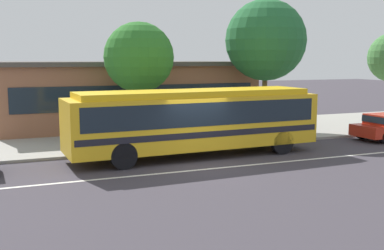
{
  "coord_description": "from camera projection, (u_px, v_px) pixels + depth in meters",
  "views": [
    {
      "loc": [
        -6.95,
        -16.31,
        4.01
      ],
      "look_at": [
        0.31,
        1.64,
        1.3
      ],
      "focal_mm": 44.27,
      "sensor_mm": 36.0,
      "label": 1
    }
  ],
  "objects": [
    {
      "name": "street_tree_near_stop",
      "position": [
        139.0,
        58.0,
        22.94
      ],
      "size": [
        3.42,
        3.42,
        5.68
      ],
      "color": "brown",
      "rests_on": "sidewalk_slab"
    },
    {
      "name": "ground_plane",
      "position": [
        201.0,
        164.0,
        18.11
      ],
      "size": [
        120.0,
        120.0,
        0.0
      ],
      "primitive_type": "plane",
      "color": "#3B373E"
    },
    {
      "name": "transit_bus",
      "position": [
        195.0,
        118.0,
        19.48
      ],
      "size": [
        10.59,
        2.92,
        2.75
      ],
      "color": "gold",
      "rests_on": "ground_plane"
    },
    {
      "name": "pedestrian_walking_along_curb",
      "position": [
        193.0,
        122.0,
        22.29
      ],
      "size": [
        0.47,
        0.47,
        1.61
      ],
      "color": "#7D6E55",
      "rests_on": "sidewalk_slab"
    },
    {
      "name": "sidewalk_slab",
      "position": [
        148.0,
        136.0,
        24.45
      ],
      "size": [
        60.0,
        8.0,
        0.12
      ],
      "primitive_type": "cube",
      "color": "#99968D",
      "rests_on": "ground_plane"
    },
    {
      "name": "lane_stripe_center",
      "position": [
        209.0,
        169.0,
        17.37
      ],
      "size": [
        56.0,
        0.16,
        0.01
      ],
      "primitive_type": "cube",
      "color": "silver",
      "rests_on": "ground_plane"
    },
    {
      "name": "street_tree_mid_block",
      "position": [
        266.0,
        40.0,
        25.51
      ],
      "size": [
        4.38,
        4.38,
        7.09
      ],
      "color": "brown",
      "rests_on": "sidewalk_slab"
    },
    {
      "name": "station_building",
      "position": [
        122.0,
        93.0,
        29.15
      ],
      "size": [
        14.79,
        8.9,
        3.85
      ],
      "color": "brown",
      "rests_on": "ground_plane"
    },
    {
      "name": "bus_stop_sign",
      "position": [
        272.0,
        107.0,
        22.98
      ],
      "size": [
        0.08,
        0.44,
        2.46
      ],
      "color": "gray",
      "rests_on": "sidewalk_slab"
    },
    {
      "name": "pedestrian_standing_by_tree",
      "position": [
        224.0,
        122.0,
        22.29
      ],
      "size": [
        0.42,
        0.42,
        1.64
      ],
      "color": "#3A3536",
      "rests_on": "sidewalk_slab"
    },
    {
      "name": "pedestrian_waiting_near_sign",
      "position": [
        111.0,
        127.0,
        20.01
      ],
      "size": [
        0.42,
        0.42,
        1.75
      ],
      "color": "#332A2F",
      "rests_on": "sidewalk_slab"
    }
  ]
}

